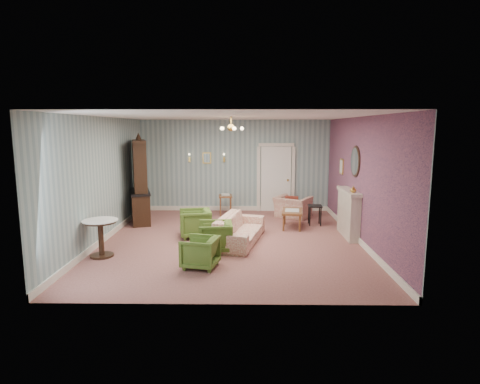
{
  "coord_description": "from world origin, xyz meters",
  "views": [
    {
      "loc": [
        0.34,
        -9.2,
        2.64
      ],
      "look_at": [
        0.2,
        0.4,
        1.1
      ],
      "focal_mm": 29.9,
      "sensor_mm": 36.0,
      "label": 1
    }
  ],
  "objects_px": {
    "coffee_table": "(292,219)",
    "pedestal_table": "(101,238)",
    "olive_chair_a": "(200,251)",
    "side_table_black": "(315,215)",
    "wingback_chair": "(293,203)",
    "olive_chair_b": "(215,235)",
    "olive_chair_c": "(195,222)",
    "sofa_chintz": "(239,225)",
    "dresser": "(139,179)",
    "fireplace": "(349,213)"
  },
  "relations": [
    {
      "from": "olive_chair_a",
      "to": "fireplace",
      "type": "distance_m",
      "value": 4.09
    },
    {
      "from": "olive_chair_c",
      "to": "coffee_table",
      "type": "relative_size",
      "value": 0.8
    },
    {
      "from": "dresser",
      "to": "pedestal_table",
      "type": "height_order",
      "value": "dresser"
    },
    {
      "from": "olive_chair_b",
      "to": "dresser",
      "type": "bearing_deg",
      "value": -145.22
    },
    {
      "from": "olive_chair_c",
      "to": "fireplace",
      "type": "distance_m",
      "value": 3.76
    },
    {
      "from": "olive_chair_a",
      "to": "pedestal_table",
      "type": "relative_size",
      "value": 0.83
    },
    {
      "from": "olive_chair_a",
      "to": "olive_chair_b",
      "type": "bearing_deg",
      "value": -179.86
    },
    {
      "from": "olive_chair_c",
      "to": "side_table_black",
      "type": "xyz_separation_m",
      "value": [
        3.13,
        1.25,
        -0.1
      ]
    },
    {
      "from": "wingback_chair",
      "to": "pedestal_table",
      "type": "distance_m",
      "value": 5.77
    },
    {
      "from": "olive_chair_b",
      "to": "olive_chair_c",
      "type": "height_order",
      "value": "olive_chair_c"
    },
    {
      "from": "coffee_table",
      "to": "pedestal_table",
      "type": "bearing_deg",
      "value": -149.48
    },
    {
      "from": "olive_chair_b",
      "to": "fireplace",
      "type": "relative_size",
      "value": 0.52
    },
    {
      "from": "sofa_chintz",
      "to": "pedestal_table",
      "type": "bearing_deg",
      "value": 123.97
    },
    {
      "from": "sofa_chintz",
      "to": "coffee_table",
      "type": "height_order",
      "value": "sofa_chintz"
    },
    {
      "from": "olive_chair_a",
      "to": "pedestal_table",
      "type": "bearing_deg",
      "value": -93.85
    },
    {
      "from": "olive_chair_b",
      "to": "olive_chair_a",
      "type": "bearing_deg",
      "value": -17.74
    },
    {
      "from": "olive_chair_c",
      "to": "fireplace",
      "type": "relative_size",
      "value": 0.54
    },
    {
      "from": "olive_chair_a",
      "to": "sofa_chintz",
      "type": "height_order",
      "value": "sofa_chintz"
    },
    {
      "from": "dresser",
      "to": "pedestal_table",
      "type": "bearing_deg",
      "value": -106.92
    },
    {
      "from": "wingback_chair",
      "to": "pedestal_table",
      "type": "height_order",
      "value": "wingback_chair"
    },
    {
      "from": "olive_chair_c",
      "to": "pedestal_table",
      "type": "height_order",
      "value": "pedestal_table"
    },
    {
      "from": "dresser",
      "to": "pedestal_table",
      "type": "relative_size",
      "value": 3.13
    },
    {
      "from": "olive_chair_c",
      "to": "olive_chair_a",
      "type": "bearing_deg",
      "value": -1.34
    },
    {
      "from": "olive_chair_c",
      "to": "side_table_black",
      "type": "bearing_deg",
      "value": 100.9
    },
    {
      "from": "olive_chair_a",
      "to": "olive_chair_c",
      "type": "relative_size",
      "value": 0.87
    },
    {
      "from": "sofa_chintz",
      "to": "dresser",
      "type": "relative_size",
      "value": 0.87
    },
    {
      "from": "olive_chair_a",
      "to": "fireplace",
      "type": "xyz_separation_m",
      "value": [
        3.39,
        2.28,
        0.25
      ]
    },
    {
      "from": "sofa_chintz",
      "to": "dresser",
      "type": "distance_m",
      "value": 3.58
    },
    {
      "from": "olive_chair_a",
      "to": "side_table_black",
      "type": "xyz_separation_m",
      "value": [
        2.77,
        3.42,
        -0.05
      ]
    },
    {
      "from": "sofa_chintz",
      "to": "wingback_chair",
      "type": "xyz_separation_m",
      "value": [
        1.55,
        2.64,
        0.01
      ]
    },
    {
      "from": "coffee_table",
      "to": "side_table_black",
      "type": "distance_m",
      "value": 0.73
    },
    {
      "from": "olive_chair_b",
      "to": "sofa_chintz",
      "type": "height_order",
      "value": "sofa_chintz"
    },
    {
      "from": "olive_chair_c",
      "to": "dresser",
      "type": "height_order",
      "value": "dresser"
    },
    {
      "from": "sofa_chintz",
      "to": "wingback_chair",
      "type": "bearing_deg",
      "value": -17.82
    },
    {
      "from": "sofa_chintz",
      "to": "side_table_black",
      "type": "distance_m",
      "value": 2.66
    },
    {
      "from": "wingback_chair",
      "to": "dresser",
      "type": "distance_m",
      "value": 4.51
    },
    {
      "from": "sofa_chintz",
      "to": "fireplace",
      "type": "height_order",
      "value": "fireplace"
    },
    {
      "from": "fireplace",
      "to": "wingback_chair",
      "type": "bearing_deg",
      "value": 118.15
    },
    {
      "from": "dresser",
      "to": "coffee_table",
      "type": "xyz_separation_m",
      "value": [
        4.23,
        -0.64,
        -0.99
      ]
    },
    {
      "from": "olive_chair_b",
      "to": "coffee_table",
      "type": "relative_size",
      "value": 0.77
    },
    {
      "from": "olive_chair_b",
      "to": "side_table_black",
      "type": "xyz_separation_m",
      "value": [
        2.55,
        2.43,
        -0.09
      ]
    },
    {
      "from": "pedestal_table",
      "to": "coffee_table",
      "type": "bearing_deg",
      "value": 30.52
    },
    {
      "from": "fireplace",
      "to": "side_table_black",
      "type": "height_order",
      "value": "fireplace"
    },
    {
      "from": "wingback_chair",
      "to": "coffee_table",
      "type": "distance_m",
      "value": 1.27
    },
    {
      "from": "fireplace",
      "to": "pedestal_table",
      "type": "bearing_deg",
      "value": -163.26
    },
    {
      "from": "fireplace",
      "to": "side_table_black",
      "type": "distance_m",
      "value": 1.34
    },
    {
      "from": "olive_chair_b",
      "to": "pedestal_table",
      "type": "xyz_separation_m",
      "value": [
        -2.34,
        -0.37,
        0.03
      ]
    },
    {
      "from": "dresser",
      "to": "coffee_table",
      "type": "distance_m",
      "value": 4.39
    },
    {
      "from": "coffee_table",
      "to": "olive_chair_c",
      "type": "bearing_deg",
      "value": -159.08
    },
    {
      "from": "fireplace",
      "to": "pedestal_table",
      "type": "height_order",
      "value": "fireplace"
    }
  ]
}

